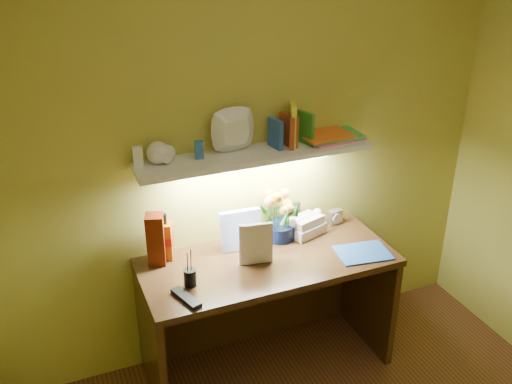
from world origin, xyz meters
TOP-DOWN VIEW (x-y plane):
  - desk at (0.00, 1.20)m, footprint 1.40×0.60m
  - flower_bouquet at (0.16, 1.39)m, footprint 0.25×0.25m
  - telephone at (0.32, 1.38)m, footprint 0.25×0.22m
  - desk_clock at (0.54, 1.42)m, footprint 0.10×0.06m
  - whisky_bottle at (-0.51, 1.42)m, footprint 0.10×0.10m
  - whisky_box at (-0.57, 1.40)m, footprint 0.12×0.12m
  - pen_cup at (-0.46, 1.13)m, footprint 0.08×0.08m
  - art_card at (-0.09, 1.38)m, footprint 0.23×0.06m
  - tv_remote at (-0.52, 1.02)m, footprint 0.11×0.20m
  - blue_folder at (0.51, 1.05)m, footprint 0.32×0.25m
  - desk_book_a at (-0.17, 1.21)m, footprint 0.18×0.07m
  - desk_book_b at (-0.14, 1.21)m, footprint 0.16×0.03m
  - wall_shelf at (0.02, 1.38)m, footprint 1.30×0.30m

SIDE VIEW (x-z plane):
  - desk at x=0.00m, z-range 0.00..0.75m
  - blue_folder at x=0.51m, z-range 0.75..0.76m
  - tv_remote at x=-0.52m, z-range 0.75..0.77m
  - desk_clock at x=0.54m, z-range 0.75..0.84m
  - telephone at x=0.32m, z-range 0.75..0.88m
  - pen_cup at x=-0.46m, z-range 0.75..0.91m
  - desk_book_b at x=-0.14m, z-range 0.75..0.96m
  - art_card at x=-0.09m, z-range 0.75..0.98m
  - desk_book_a at x=-0.17m, z-range 0.75..1.00m
  - whisky_bottle at x=-0.51m, z-range 0.75..1.02m
  - whisky_box at x=-0.57m, z-range 0.75..1.04m
  - flower_bouquet at x=0.16m, z-range 0.75..1.06m
  - wall_shelf at x=0.02m, z-range 1.20..1.47m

